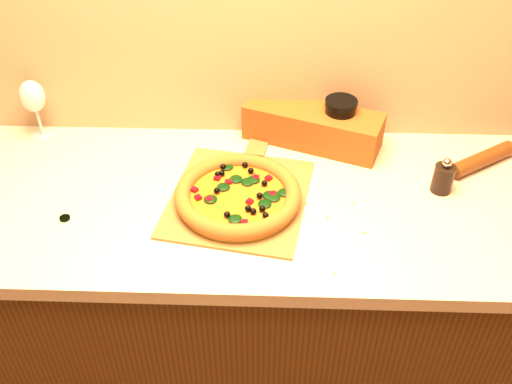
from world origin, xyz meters
name	(u,v)px	position (x,y,z in m)	size (l,w,h in m)	color
cabinet	(244,309)	(0.00, 1.43, 0.43)	(2.80, 0.65, 0.86)	#47270F
countertop	(242,203)	(0.00, 1.43, 0.88)	(2.84, 0.68, 0.04)	beige
pizza_peel	(240,194)	(-0.01, 1.43, 0.90)	(0.42, 0.56, 0.01)	brown
pizza	(238,195)	(-0.01, 1.40, 0.93)	(0.33, 0.33, 0.05)	#A77A29
bottle_cap	(65,218)	(-0.45, 1.32, 0.90)	(0.03, 0.03, 0.01)	black
pepper_grinder	(443,178)	(0.54, 1.47, 0.94)	(0.06, 0.06, 0.11)	black
rolling_pin	(482,159)	(0.68, 1.59, 0.92)	(0.29, 0.19, 0.04)	#512D0D
bread_bag	(313,126)	(0.20, 1.69, 0.96)	(0.41, 0.13, 0.11)	brown
wine_glass	(33,98)	(-0.63, 1.70, 1.03)	(0.08, 0.08, 0.19)	silver
dark_jar	(339,122)	(0.28, 1.69, 0.98)	(0.09, 0.09, 0.15)	black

